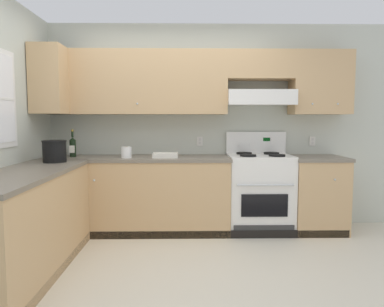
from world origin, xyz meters
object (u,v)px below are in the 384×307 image
(wine_bottle, at_px, (73,146))
(bucket, at_px, (54,151))
(bowl, at_px, (165,156))
(paper_towel_roll, at_px, (126,152))
(stove, at_px, (259,192))

(wine_bottle, distance_m, bucket, 0.56)
(wine_bottle, xyz_separation_m, bowl, (1.12, -0.10, -0.11))
(bowl, relative_size, paper_towel_roll, 2.25)
(paper_towel_roll, bearing_deg, bucket, -147.49)
(stove, relative_size, bucket, 4.77)
(wine_bottle, bearing_deg, bucket, -91.99)
(bowl, distance_m, bucket, 1.23)
(bowl, xyz_separation_m, bucket, (-1.13, -0.45, 0.10))
(bucket, relative_size, paper_towel_roll, 1.94)
(wine_bottle, distance_m, paper_towel_roll, 0.67)
(bucket, bearing_deg, wine_bottle, 88.01)
(stove, height_order, paper_towel_roll, stove)
(bowl, bearing_deg, bucket, -158.31)
(wine_bottle, height_order, paper_towel_roll, wine_bottle)
(wine_bottle, bearing_deg, bowl, -5.35)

